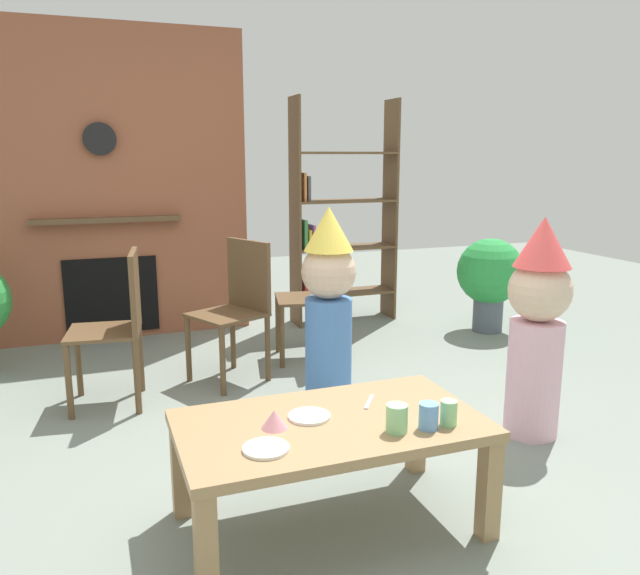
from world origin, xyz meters
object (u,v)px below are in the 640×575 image
Objects in this scene: child_by_the_chairs at (329,300)px; coffee_table at (330,437)px; paper_cup_near_left at (397,418)px; paper_cup_center at (449,413)px; potted_plant_tall at (490,275)px; bookshelf at (338,222)px; dining_chair_middle at (238,302)px; birthday_cake_slice at (274,419)px; paper_plate_front at (309,416)px; dining_chair_left at (120,319)px; paper_plate_rear at (266,449)px; paper_cup_near_right at (429,416)px; child_in_pink at (538,323)px; dining_chair_right at (318,288)px.

coffee_table is at bearing 0.00° from child_by_the_chairs.
paper_cup_center is (0.21, -0.02, -0.00)m from paper_cup_near_left.
child_by_the_chairs is 1.49× the size of potted_plant_tall.
dining_chair_middle is (-1.14, -1.12, -0.36)m from bookshelf.
dining_chair_middle is (0.28, 1.77, 0.03)m from birthday_cake_slice.
dining_chair_middle is at bearing 99.82° from paper_cup_center.
paper_plate_front is 0.18× the size of dining_chair_left.
child_by_the_chairs is at bearing 61.12° from paper_plate_rear.
birthday_cake_slice reaches higher than coffee_table.
paper_cup_near_right is 0.11× the size of dining_chair_left.
birthday_cake_slice is at bearing -2.75° from child_in_pink.
birthday_cake_slice is 1.41m from child_by_the_chairs.
child_by_the_chairs reaches higher than paper_cup_near_left.
dining_chair_left is at bearing -145.10° from bookshelf.
potted_plant_tall is at bearing 48.68° from paper_cup_near_left.
coffee_table is 11.17× the size of paper_cup_near_left.
paper_cup_center is 0.70m from paper_plate_rear.
child_by_the_chairs reaches higher than birthday_cake_slice.
dining_chair_right reaches higher than paper_cup_center.
paper_plate_front is 1.73m from dining_chair_middle.
paper_cup_near_right is at bearing -106.00° from bookshelf.
paper_cup_center is 1.44m from child_by_the_chairs.
birthday_cake_slice is at bearing 77.73° from dining_chair_right.
coffee_table is at bearing -112.47° from bookshelf.
paper_plate_rear is at bearing -137.70° from potted_plant_tall.
bookshelf reaches higher than coffee_table.
paper_cup_center is 0.53m from paper_plate_front.
coffee_table is 11.75× the size of paper_cup_near_right.
bookshelf is 1.64m from dining_chair_middle.
dining_chair_middle is (-0.25, 1.97, 0.02)m from paper_cup_near_right.
child_in_pink is (0.89, 0.61, 0.11)m from paper_cup_center.
child_in_pink reaches higher than paper_cup_near_left.
dining_chair_middle is (-0.13, 1.96, 0.02)m from paper_cup_near_left.
birthday_cake_slice is (-0.15, -0.04, 0.03)m from paper_plate_front.
child_in_pink is at bearing 28.32° from paper_cup_near_left.
coffee_table is 3.11m from potted_plant_tall.
paper_cup_near_left is 1.97m from dining_chair_left.
child_by_the_chairs is at bearing 78.81° from paper_cup_near_left.
paper_cup_near_left is 1.25m from child_in_pink.
paper_cup_center is 2.00m from dining_chair_middle.
paper_cup_center reaches higher than paper_plate_front.
dining_chair_left is at bearing 106.25° from birthday_cake_slice.
dining_chair_middle is at bearing 30.15° from dining_chair_right.
dining_chair_middle reaches higher than paper_plate_rear.
paper_cup_center is 2.19m from dining_chair_right.
coffee_table is 1.73m from dining_chair_left.
birthday_cake_slice is 1.64m from dining_chair_left.
dining_chair_left and dining_chair_middle have the same top height.
coffee_table is (-1.20, -2.90, -0.50)m from bookshelf.
child_by_the_chairs reaches higher than paper_plate_rear.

